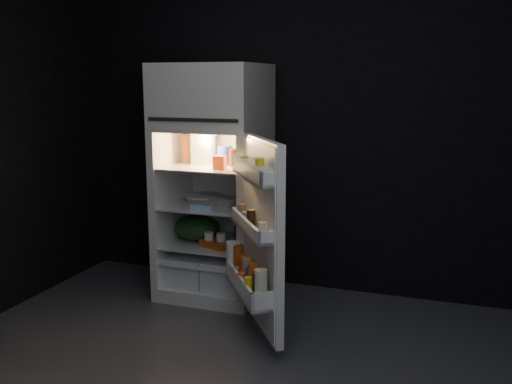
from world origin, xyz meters
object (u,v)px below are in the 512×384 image
at_px(yogurt_tray, 216,244).
at_px(egg_carton, 219,200).
at_px(fridge_door, 258,238).
at_px(refrigerator, 215,174).
at_px(milk_jug, 203,149).

bearing_deg(yogurt_tray, egg_carton, 122.60).
xyz_separation_m(fridge_door, egg_carton, (-0.53, 0.62, 0.08)).
height_order(refrigerator, yogurt_tray, refrigerator).
relative_size(milk_jug, yogurt_tray, 0.98).
bearing_deg(milk_jug, egg_carton, -19.74).
xyz_separation_m(milk_jug, yogurt_tray, (0.17, -0.16, -0.69)).
height_order(fridge_door, yogurt_tray, fridge_door).
bearing_deg(milk_jug, refrigerator, 7.64).
xyz_separation_m(refrigerator, egg_carton, (0.06, -0.06, -0.19)).
relative_size(fridge_door, yogurt_tray, 4.96).
bearing_deg(yogurt_tray, refrigerator, 137.98).
relative_size(refrigerator, milk_jug, 7.42).
height_order(milk_jug, egg_carton, milk_jug).
bearing_deg(refrigerator, fridge_door, -49.32).
distance_m(refrigerator, milk_jug, 0.21).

